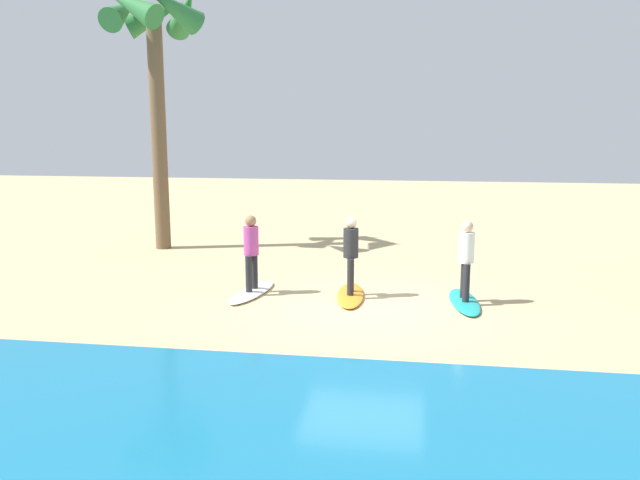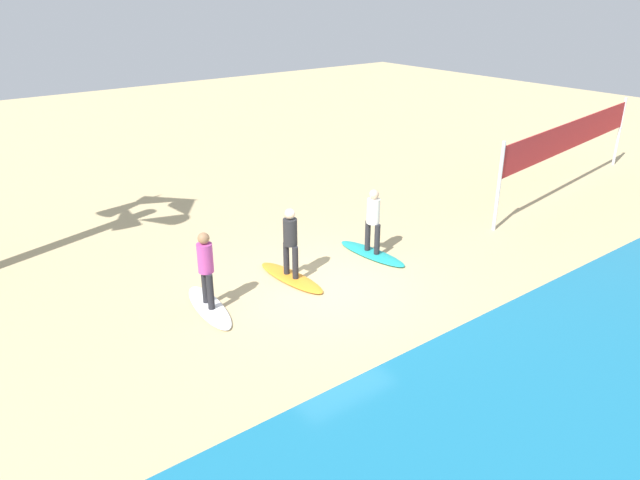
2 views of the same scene
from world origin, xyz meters
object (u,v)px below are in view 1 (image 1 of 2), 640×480
at_px(surfboard_white, 252,292).
at_px(surfboard_orange, 350,295).
at_px(surfer_white, 251,247).
at_px(palm_tree, 155,39).
at_px(surfer_orange, 351,250).
at_px(surfboard_teal, 464,302).
at_px(surfer_teal, 466,254).

bearing_deg(surfboard_white, surfboard_orange, 100.09).
relative_size(surfer_white, palm_tree, 0.22).
height_order(surfer_orange, surfboard_white, surfer_orange).
bearing_deg(surfboard_white, surfer_orange, 100.09).
relative_size(surfboard_teal, surfer_white, 1.28).
distance_m(surfboard_teal, surfboard_white, 4.52).
height_order(surfer_teal, surfboard_orange, surfer_teal).
bearing_deg(surfboard_teal, surfboard_white, -95.84).
bearing_deg(surfboard_orange, surfer_white, -92.67).
xyz_separation_m(surfboard_teal, palm_tree, (8.49, -4.80, 5.97)).
height_order(surfboard_orange, surfer_white, surfer_white).
bearing_deg(surfer_teal, palm_tree, -29.50).
bearing_deg(surfer_teal, surfboard_orange, -3.56).
bearing_deg(surfboard_teal, surfer_orange, -98.40).
bearing_deg(palm_tree, surfboard_white, 130.02).
bearing_deg(surfer_white, surfer_orange, -178.17).
xyz_separation_m(surfboard_orange, surfer_white, (2.15, 0.07, 0.99)).
bearing_deg(surfer_orange, surfboard_white, 1.83).
xyz_separation_m(surfboard_teal, surfer_orange, (2.37, -0.15, 0.99)).
distance_m(surfer_orange, surfer_white, 2.15).
bearing_deg(surfboard_orange, surfboard_teal, 81.94).
bearing_deg(surfer_white, surfboard_white, -90.00).
bearing_deg(surfer_white, surfer_teal, 179.00).
distance_m(surfer_teal, surfboard_orange, 2.58).
bearing_deg(surfer_orange, palm_tree, -37.28).
height_order(surfboard_orange, surfboard_white, same).
bearing_deg(surfboard_teal, palm_tree, -124.34).
bearing_deg(surfboard_white, palm_tree, -131.73).
distance_m(surfer_white, palm_tree, 7.93).
relative_size(surfer_teal, surfboard_orange, 0.78).
distance_m(surfboard_orange, surfboard_white, 2.15).
distance_m(surfboard_teal, surfer_white, 4.63).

